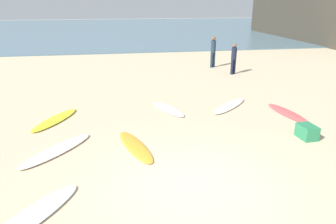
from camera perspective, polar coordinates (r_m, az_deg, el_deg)
name	(u,v)px	position (r m, az deg, el deg)	size (l,w,h in m)	color
ground_plane	(191,186)	(7.17, 4.23, -13.25)	(120.00, 120.00, 0.00)	#C6B28E
ocean_water	(124,29)	(44.01, -7.89, 14.71)	(120.00, 40.00, 0.08)	slate
surfboard_0	(55,120)	(11.32, -19.77, -1.32)	(0.57, 2.28, 0.08)	yellow
surfboard_1	(168,109)	(11.66, 0.00, 0.54)	(0.54, 1.95, 0.09)	white
surfboard_2	(230,106)	(12.27, 11.11, 1.14)	(0.51, 2.36, 0.09)	#F4E7CD
surfboard_3	(30,218)	(6.74, -23.70, -17.11)	(0.58, 2.45, 0.08)	silver
surfboard_4	(135,146)	(8.85, -5.94, -6.18)	(0.51, 2.21, 0.07)	orange
surfboard_5	(287,113)	(12.08, 20.79, -0.15)	(0.53, 2.14, 0.07)	#E25453
surfboard_6	(57,150)	(9.09, -19.46, -6.52)	(0.56, 2.41, 0.09)	silver
beachgoer_near	(213,50)	(19.08, 8.18, 11.03)	(0.38, 0.38, 1.82)	#1E3342
beachgoer_mid	(234,57)	(17.51, 11.83, 9.67)	(0.38, 0.38, 1.66)	#191E33
beach_cooler	(307,132)	(10.16, 23.87, -3.30)	(0.59, 0.43, 0.41)	#287F51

